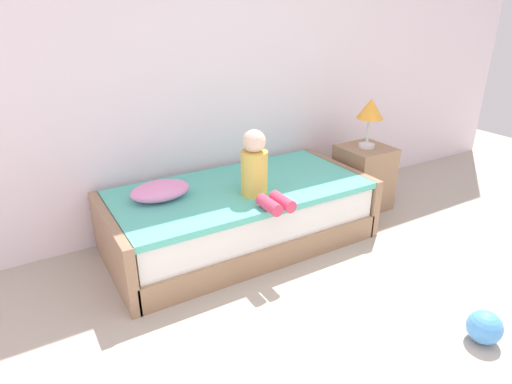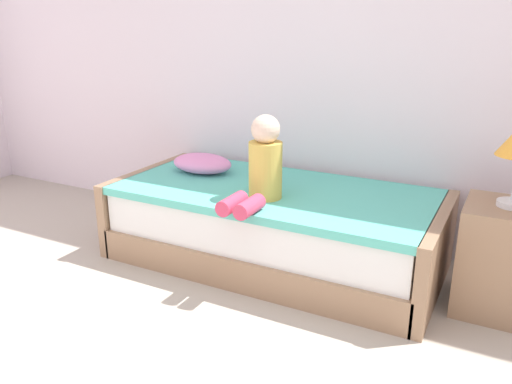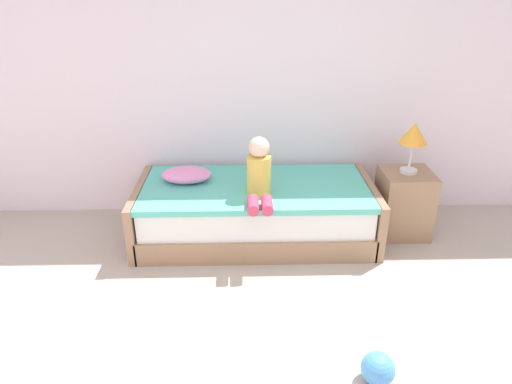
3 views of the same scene
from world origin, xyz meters
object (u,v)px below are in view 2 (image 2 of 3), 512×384
(bed, at_px, (274,226))
(nightstand, at_px, (503,259))
(child_figure, at_px, (262,166))
(pillow, at_px, (202,163))

(bed, bearing_deg, nightstand, 0.81)
(child_figure, xyz_separation_m, pillow, (-0.64, 0.33, -0.14))
(pillow, bearing_deg, child_figure, -27.33)
(bed, xyz_separation_m, child_figure, (0.03, -0.23, 0.46))
(bed, relative_size, nightstand, 3.52)
(nightstand, relative_size, child_figure, 1.18)
(nightstand, distance_m, child_figure, 1.41)
(nightstand, height_order, child_figure, child_figure)
(pillow, bearing_deg, bed, -9.32)
(bed, distance_m, nightstand, 1.35)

